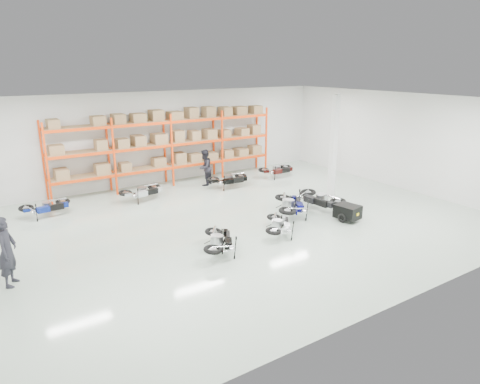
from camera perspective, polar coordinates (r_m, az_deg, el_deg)
room at (r=15.60m, az=-0.02°, el=3.75°), size 18.00×18.00×18.00m
pallet_rack at (r=21.20m, az=-9.60°, el=7.01°), size 11.28×0.98×3.62m
structural_column at (r=19.21m, az=12.35°, el=5.84°), size 0.25×0.25×4.50m
moto_blue_centre at (r=16.79m, az=6.86°, el=-1.27°), size 1.88×2.18×1.27m
moto_silver_left at (r=14.94m, az=5.30°, el=-3.98°), size 1.62×1.75×1.04m
moto_black_far_left at (r=13.52m, az=-2.71°, el=-6.07°), size 1.59×1.90×1.10m
moto_touring_right at (r=17.75m, az=10.46°, el=-0.46°), size 1.12×2.01×1.25m
trailer at (r=16.76m, az=14.14°, el=-2.57°), size 0.84×1.51×0.62m
moto_back_a at (r=18.35m, az=-24.47°, el=-1.45°), size 1.70×0.93×1.06m
moto_back_b at (r=19.13m, az=-12.91°, el=0.41°), size 1.80×1.08×1.10m
moto_back_c at (r=20.57m, az=-1.47°, el=2.05°), size 1.85×1.06×1.14m
moto_back_d at (r=22.57m, az=4.99°, el=3.27°), size 1.74×0.91×1.11m
person_left at (r=13.02m, az=-28.64°, el=-6.97°), size 0.72×0.84×1.95m
person_back at (r=20.98m, az=-4.72°, el=3.27°), size 1.09×1.05×1.77m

